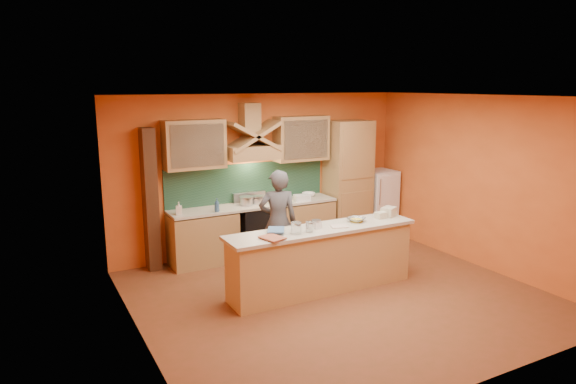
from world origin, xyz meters
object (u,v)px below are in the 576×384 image
stove (255,230)px  person (278,222)px  kitchen_scale (316,225)px  mixing_bowl (356,220)px  fridge (378,203)px

stove → person: person is taller
person → kitchen_scale: 0.95m
person → kitchen_scale: person is taller
person → mixing_bowl: size_ratio=6.47×
fridge → kitchen_scale: 3.21m
mixing_bowl → person: bearing=132.9°
person → mixing_bowl: (0.85, -0.91, 0.14)m
fridge → kitchen_scale: fridge is taller
person → mixing_bowl: bearing=151.8°
person → stove: bearing=-72.7°
stove → mixing_bowl: size_ratio=3.50×
kitchen_scale → mixing_bowl: size_ratio=0.47×
stove → fridge: size_ratio=0.69×
stove → person: bearing=-91.6°
stove → fridge: bearing=0.0°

